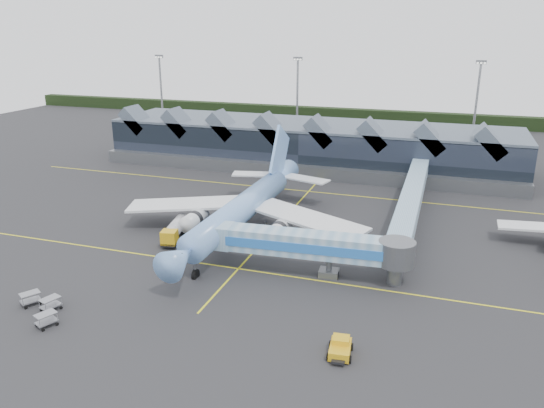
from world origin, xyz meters
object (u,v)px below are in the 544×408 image
(main_airliner, at_px, (245,206))
(fuel_truck, at_px, (176,229))
(jet_bridge, at_px, (321,247))
(pushback_tug, at_px, (340,348))

(main_airliner, height_order, fuel_truck, main_airliner)
(main_airliner, xyz_separation_m, jet_bridge, (14.38, -10.77, -0.27))
(main_airliner, bearing_deg, pushback_tug, -51.92)
(main_airliner, height_order, jet_bridge, main_airliner)
(jet_bridge, relative_size, fuel_truck, 2.97)
(main_airliner, bearing_deg, jet_bridge, -35.77)
(jet_bridge, bearing_deg, fuel_truck, 163.60)
(main_airliner, height_order, pushback_tug, main_airliner)
(jet_bridge, height_order, fuel_truck, jet_bridge)
(fuel_truck, distance_m, pushback_tug, 35.84)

